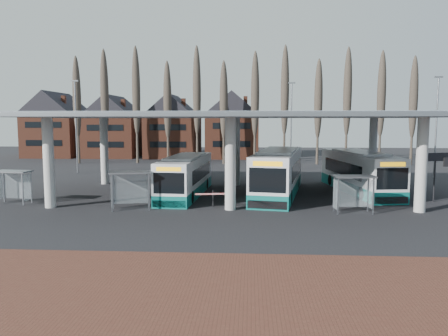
# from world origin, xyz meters

# --- Properties ---
(ground) EXTENTS (140.00, 140.00, 0.00)m
(ground) POSITION_xyz_m (0.00, 0.00, 0.00)
(ground) COLOR black
(ground) RESTS_ON ground
(brick_strip) EXTENTS (70.00, 10.00, 0.03)m
(brick_strip) POSITION_xyz_m (0.00, -12.00, 0.01)
(brick_strip) COLOR #532E21
(brick_strip) RESTS_ON ground
(station_canopy) EXTENTS (32.00, 16.00, 6.34)m
(station_canopy) POSITION_xyz_m (0.00, 8.00, 5.68)
(station_canopy) COLOR #B7B7B3
(station_canopy) RESTS_ON ground
(poplar_row) EXTENTS (45.10, 1.10, 14.50)m
(poplar_row) POSITION_xyz_m (0.00, 33.00, 8.78)
(poplar_row) COLOR #473D33
(poplar_row) RESTS_ON ground
(townhouse_row) EXTENTS (36.80, 10.30, 12.25)m
(townhouse_row) POSITION_xyz_m (-15.75, 44.00, 5.94)
(townhouse_row) COLOR brown
(townhouse_row) RESTS_ON ground
(lamp_post_a) EXTENTS (0.80, 0.16, 10.17)m
(lamp_post_a) POSITION_xyz_m (-18.00, 22.00, 5.34)
(lamp_post_a) COLOR slate
(lamp_post_a) RESTS_ON ground
(lamp_post_b) EXTENTS (0.80, 0.16, 10.17)m
(lamp_post_b) POSITION_xyz_m (6.00, 26.00, 5.34)
(lamp_post_b) COLOR slate
(lamp_post_b) RESTS_ON ground
(lamp_post_c) EXTENTS (0.80, 0.16, 10.17)m
(lamp_post_c) POSITION_xyz_m (20.00, 20.00, 5.34)
(lamp_post_c) COLOR slate
(lamp_post_c) RESTS_ON ground
(bus_1) EXTENTS (2.97, 11.20, 3.08)m
(bus_1) POSITION_xyz_m (-3.70, 8.03, 1.45)
(bus_1) COLOR silver
(bus_1) RESTS_ON ground
(bus_2) EXTENTS (4.90, 13.06, 3.55)m
(bus_2) POSITION_xyz_m (3.49, 8.65, 1.67)
(bus_2) COLOR silver
(bus_2) RESTS_ON ground
(bus_3) EXTENTS (4.14, 12.12, 3.30)m
(bus_3) POSITION_xyz_m (10.11, 10.57, 1.56)
(bus_3) COLOR silver
(bus_3) RESTS_ON ground
(shelter_0) EXTENTS (2.59, 1.48, 2.30)m
(shelter_0) POSITION_xyz_m (-15.20, 3.83, 1.67)
(shelter_0) COLOR gray
(shelter_0) RESTS_ON ground
(shelter_1) EXTENTS (2.94, 1.99, 2.49)m
(shelter_1) POSITION_xyz_m (-6.51, 2.31, 1.81)
(shelter_1) COLOR gray
(shelter_1) RESTS_ON ground
(shelter_2) EXTENTS (2.59, 1.40, 2.35)m
(shelter_2) POSITION_xyz_m (7.72, 2.11, 1.71)
(shelter_2) COLOR gray
(shelter_2) RESTS_ON ground
(info_sign_1) EXTENTS (2.26, 0.92, 3.50)m
(info_sign_1) POSITION_xyz_m (14.34, 6.13, 2.94)
(info_sign_1) COLOR black
(info_sign_1) RESTS_ON ground
(barrier) EXTENTS (2.23, 0.78, 1.12)m
(barrier) POSITION_xyz_m (-1.21, 2.94, 0.87)
(barrier) COLOR black
(barrier) RESTS_ON ground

